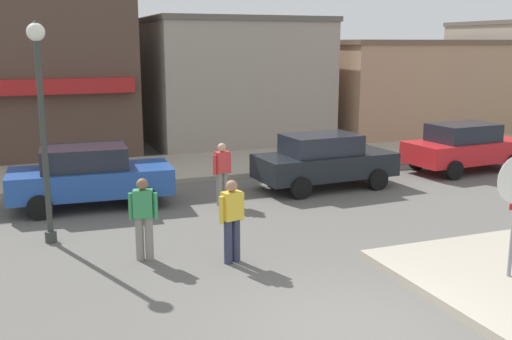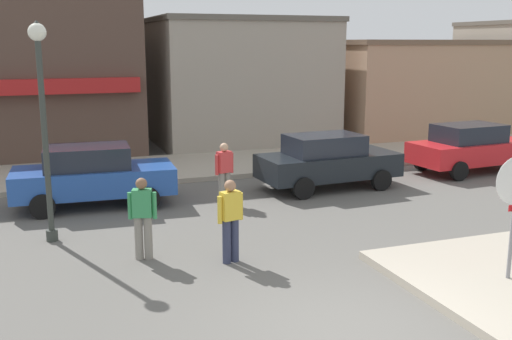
{
  "view_description": "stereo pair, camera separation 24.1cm",
  "coord_description": "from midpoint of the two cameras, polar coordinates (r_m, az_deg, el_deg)",
  "views": [
    {
      "loc": [
        -4.22,
        -6.9,
        4.1
      ],
      "look_at": [
        0.18,
        4.5,
        1.5
      ],
      "focal_mm": 42.0,
      "sensor_mm": 36.0,
      "label": 1
    },
    {
      "loc": [
        -4.0,
        -6.99,
        4.1
      ],
      "look_at": [
        0.18,
        4.5,
        1.5
      ],
      "focal_mm": 42.0,
      "sensor_mm": 36.0,
      "label": 2
    }
  ],
  "objects": [
    {
      "name": "kerb_far",
      "position": [
        19.85,
        -7.62,
        0.2
      ],
      "size": [
        80.0,
        4.0,
        0.15
      ],
      "primitive_type": "cube",
      "color": "#A89E8C",
      "rests_on": "ground"
    },
    {
      "name": "lamp_post",
      "position": [
        12.83,
        -19.19,
        6.24
      ],
      "size": [
        0.36,
        0.36,
        4.54
      ],
      "color": "#333833",
      "rests_on": "ground"
    },
    {
      "name": "building_storefront_left_near",
      "position": [
        26.08,
        -2.13,
        8.61
      ],
      "size": [
        7.03,
        7.86,
        5.1
      ],
      "color": "#9E9384",
      "rests_on": "ground"
    },
    {
      "name": "parked_car_third",
      "position": [
        20.5,
        20.06,
        2.04
      ],
      "size": [
        4.11,
        2.1,
        1.56
      ],
      "color": "red",
      "rests_on": "ground"
    },
    {
      "name": "pedestrian_crossing_near",
      "position": [
        11.63,
        -10.16,
        -4.32
      ],
      "size": [
        0.55,
        0.32,
        1.61
      ],
      "color": "gray",
      "rests_on": "ground"
    },
    {
      "name": "parked_car_nearest",
      "position": [
        15.75,
        -14.89,
        -0.46
      ],
      "size": [
        4.09,
        2.05,
        1.56
      ],
      "color": "#234C9E",
      "rests_on": "ground"
    },
    {
      "name": "building_storefront_left_mid",
      "position": [
        29.18,
        13.98,
        7.77
      ],
      "size": [
        8.19,
        7.27,
        4.23
      ],
      "color": "tan",
      "rests_on": "ground"
    },
    {
      "name": "parked_car_second",
      "position": [
        17.22,
        7.21,
        0.9
      ],
      "size": [
        4.09,
        2.05,
        1.56
      ],
      "color": "black",
      "rests_on": "ground"
    },
    {
      "name": "pedestrian_crossing_far",
      "position": [
        15.36,
        -2.58,
        -0.15
      ],
      "size": [
        0.55,
        0.32,
        1.61
      ],
      "color": "gray",
      "rests_on": "ground"
    },
    {
      "name": "ground_plane",
      "position": [
        9.05,
        9.81,
        -15.12
      ],
      "size": [
        160.0,
        160.0,
        0.0
      ],
      "primitive_type": "plane",
      "color": "#5B5954"
    },
    {
      "name": "pedestrian_kerb_side",
      "position": [
        11.29,
        -1.84,
        -4.64
      ],
      "size": [
        0.55,
        0.3,
        1.61
      ],
      "color": "#2D334C",
      "rests_on": "ground"
    }
  ]
}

